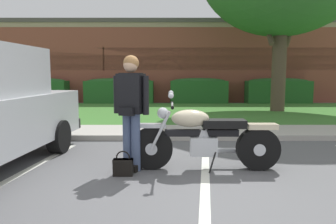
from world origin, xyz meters
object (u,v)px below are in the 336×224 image
Objects in this scene: hedge_center_left at (119,90)px; rider_person at (131,104)px; motorcycle at (210,138)px; handbag at (123,166)px; hedge_left at (40,90)px; hedge_center_right at (198,90)px; brick_building at (185,64)px; hedge_right at (278,90)px.

rider_person is at bearing -80.57° from hedge_center_left.
motorcycle is 6.23× the size of handbag.
hedge_center_left is at bearing 0.00° from hedge_left.
hedge_center_right is (2.11, 11.04, 0.51)m from handbag.
brick_building is at bearing 84.21° from rider_person.
rider_person reaches higher than handbag.
hedge_center_left is (-1.79, 10.76, -0.34)m from rider_person.
rider_person is at bearing -95.79° from brick_building.
hedge_left is at bearing -180.00° from hedge_center_right.
hedge_center_left is (3.80, 0.00, 0.00)m from hedge_left.
motorcycle reaches higher than handbag.
motorcycle is 12.69m from hedge_left.
hedge_left is 0.80× the size of hedge_center_left.
rider_person is at bearing 71.04° from handbag.
hedge_center_right is (7.60, 0.00, 0.00)m from hedge_left.
hedge_right reaches higher than handbag.
rider_person reaches higher than hedge_center_right.
hedge_center_right is at bearing 0.00° from hedge_center_left.
hedge_center_left is (-1.70, 11.04, 0.51)m from handbag.
motorcycle is at bearing -94.41° from hedge_center_right.
hedge_left is 3.80m from hedge_center_left.
rider_person is 0.57× the size of hedge_right.
hedge_right is 0.12× the size of brick_building.
brick_building is at bearing 83.99° from handbag.
rider_person is 12.13m from hedge_left.
handbag is at bearing -108.96° from rider_person.
hedge_center_right is at bearing 180.00° from hedge_right.
brick_building is at bearing 40.24° from hedge_left.
hedge_left and hedge_center_right have the same top height.
handbag is 11.25m from hedge_center_right.
hedge_right is at bearing 0.00° from hedge_center_right.
hedge_center_left reaches higher than motorcycle.
handbag is 17.42m from brick_building.
brick_building is at bearing 92.72° from hedge_center_right.
motorcycle is 1.29m from rider_person.
rider_person reaches higher than hedge_center_left.
motorcycle is 0.83× the size of hedge_center_right.
brick_building reaches higher than handbag.
motorcycle is 1.31× the size of rider_person.
motorcycle is 11.13m from hedge_center_left.
hedge_center_left is 7.60m from hedge_right.
motorcycle is at bearing -91.81° from brick_building.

